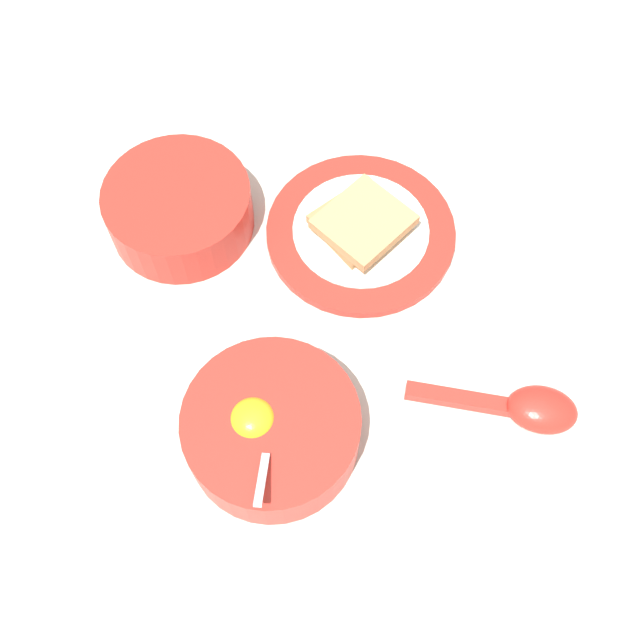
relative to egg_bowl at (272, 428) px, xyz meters
The scene contains 6 objects.
ground_plane 0.12m from the egg_bowl, 134.19° to the right, with size 3.00×3.00×0.00m, color beige.
egg_bowl is the anchor object (origin of this frame).
toast_plate 0.25m from the egg_bowl, 131.48° to the right, with size 0.20×0.20×0.01m.
toast_sandwich 0.25m from the egg_bowl, 131.52° to the right, with size 0.11×0.11×0.02m.
soup_spoon 0.24m from the egg_bowl, 165.68° to the left, with size 0.15×0.11×0.03m.
congee_bowl 0.27m from the egg_bowl, 87.26° to the right, with size 0.15×0.15×0.06m.
Camera 1 is at (0.12, 0.31, 0.68)m, focal length 42.00 mm.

